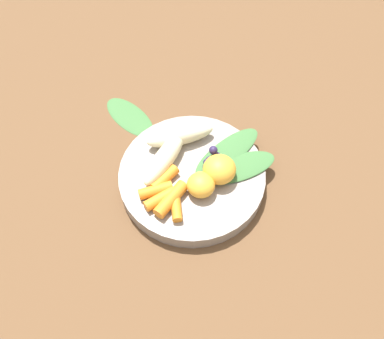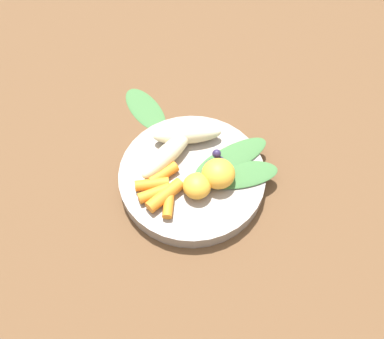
{
  "view_description": "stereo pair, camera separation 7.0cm",
  "coord_description": "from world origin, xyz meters",
  "views": [
    {
      "loc": [
        -0.14,
        0.35,
        0.62
      ],
      "look_at": [
        0.0,
        0.0,
        0.04
      ],
      "focal_mm": 41.78,
      "sensor_mm": 36.0,
      "label": 1
    },
    {
      "loc": [
        -0.2,
        0.32,
        0.62
      ],
      "look_at": [
        0.0,
        0.0,
        0.04
      ],
      "focal_mm": 41.78,
      "sensor_mm": 36.0,
      "label": 2
    }
  ],
  "objects": [
    {
      "name": "banana_peeled_right",
      "position": [
        0.04,
        -0.05,
        0.04
      ],
      "size": [
        0.11,
        0.09,
        0.03
      ],
      "primitive_type": "ellipsoid",
      "rotation": [
        0.0,
        0.0,
        6.94
      ],
      "color": "beige",
      "rests_on": "bowl"
    },
    {
      "name": "carrot_mid_right",
      "position": [
        0.03,
        0.07,
        0.04
      ],
      "size": [
        0.04,
        0.05,
        0.02
      ],
      "primitive_type": "cylinder",
      "rotation": [
        0.0,
        1.57,
        7.24
      ],
      "color": "orange",
      "rests_on": "bowl"
    },
    {
      "name": "kale_leaf_left",
      "position": [
        -0.07,
        -0.04,
        0.03
      ],
      "size": [
        0.12,
        0.12,
        0.01
      ],
      "primitive_type": "ellipsoid",
      "rotation": [
        0.0,
        0.0,
        10.17
      ],
      "color": "#3D7038",
      "rests_on": "bowl"
    },
    {
      "name": "bowl",
      "position": [
        0.0,
        0.0,
        0.01
      ],
      "size": [
        0.23,
        0.23,
        0.03
      ],
      "primitive_type": "cylinder",
      "color": "gray",
      "rests_on": "ground_plane"
    },
    {
      "name": "ground_plane",
      "position": [
        0.0,
        0.0,
        0.0
      ],
      "size": [
        2.4,
        2.4,
        0.0
      ],
      "primitive_type": "plane",
      "color": "brown"
    },
    {
      "name": "kale_leaf_right",
      "position": [
        -0.04,
        -0.06,
        0.03
      ],
      "size": [
        0.1,
        0.14,
        0.01
      ],
      "primitive_type": "ellipsoid",
      "rotation": [
        0.0,
        0.0,
        10.55
      ],
      "color": "#3D7038",
      "rests_on": "bowl"
    },
    {
      "name": "banana_peeled_left",
      "position": [
        0.05,
        0.0,
        0.04
      ],
      "size": [
        0.05,
        0.11,
        0.03
      ],
      "primitive_type": "ellipsoid",
      "rotation": [
        0.0,
        0.0,
        7.72
      ],
      "color": "beige",
      "rests_on": "bowl"
    },
    {
      "name": "orange_segment_near",
      "position": [
        -0.04,
        -0.01,
        0.05
      ],
      "size": [
        0.05,
        0.05,
        0.04
      ],
      "primitive_type": "ellipsoid",
      "color": "#F4A833",
      "rests_on": "bowl"
    },
    {
      "name": "carrot_rear",
      "position": [
        0.01,
        0.06,
        0.04
      ],
      "size": [
        0.03,
        0.07,
        0.02
      ],
      "primitive_type": "cylinder",
      "rotation": [
        0.0,
        1.57,
        7.6
      ],
      "color": "orange",
      "rests_on": "bowl"
    },
    {
      "name": "blueberry_pile",
      "position": [
        -0.03,
        -0.03,
        0.03
      ],
      "size": [
        0.04,
        0.04,
        0.03
      ],
      "color": "#2D234C",
      "rests_on": "bowl"
    },
    {
      "name": "orange_segment_far",
      "position": [
        -0.02,
        0.02,
        0.04
      ],
      "size": [
        0.04,
        0.04,
        0.03
      ],
      "primitive_type": "ellipsoid",
      "color": "#F4A833",
      "rests_on": "bowl"
    },
    {
      "name": "carrot_small",
      "position": [
        0.0,
        0.07,
        0.03
      ],
      "size": [
        0.04,
        0.05,
        0.02
      ],
      "primitive_type": "cylinder",
      "rotation": [
        0.0,
        1.57,
        8.34
      ],
      "color": "orange",
      "rests_on": "bowl"
    },
    {
      "name": "carrot_mid_left",
      "position": [
        0.04,
        0.05,
        0.04
      ],
      "size": [
        0.05,
        0.05,
        0.02
      ],
      "primitive_type": "cylinder",
      "rotation": [
        0.0,
        1.57,
        6.97
      ],
      "color": "orange",
      "rests_on": "bowl"
    },
    {
      "name": "kale_leaf_stray",
      "position": [
        0.15,
        -0.08,
        0.0
      ],
      "size": [
        0.13,
        0.09,
        0.01
      ],
      "primitive_type": "ellipsoid",
      "rotation": [
        0.0,
        0.0,
        5.86
      ],
      "color": "#3D7038",
      "rests_on": "ground_plane"
    },
    {
      "name": "carrot_front",
      "position": [
        0.03,
        0.03,
        0.04
      ],
      "size": [
        0.03,
        0.05,
        0.02
      ],
      "primitive_type": "cylinder",
      "rotation": [
        0.0,
        1.57,
        7.5
      ],
      "color": "orange",
      "rests_on": "bowl"
    }
  ]
}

